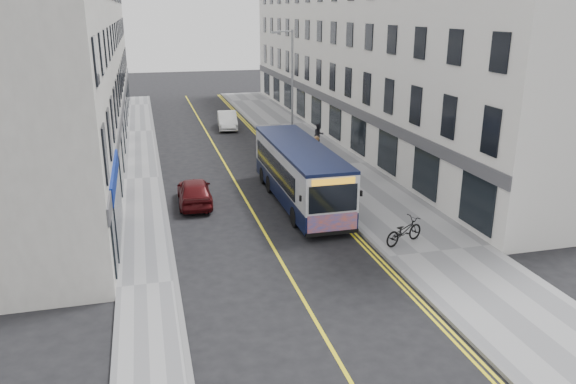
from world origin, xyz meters
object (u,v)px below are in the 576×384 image
streetlamp (291,91)px  bicycle (404,231)px  pedestrian_far (319,135)px  car_white (227,120)px  car_maroon (195,191)px  city_bus (299,172)px  pedestrian_near (317,151)px

streetlamp → bicycle: (0.98, -14.17, -3.74)m
pedestrian_far → car_white: size_ratio=0.39×
car_white → car_maroon: (-4.33, -17.94, -0.00)m
bicycle → car_maroon: car_maroon is taller
streetlamp → pedestrian_far: size_ratio=4.96×
bicycle → pedestrian_far: (1.73, 16.94, 0.28)m
bicycle → pedestrian_far: bearing=-28.7°
city_bus → pedestrian_near: bearing=65.3°
city_bus → bicycle: bearing=-66.8°
city_bus → car_white: size_ratio=2.44×
pedestrian_near → car_white: 13.46m
pedestrian_near → pedestrian_far: pedestrian_near is taller
streetlamp → car_white: bearing=102.2°
pedestrian_near → car_white: pedestrian_near is taller
streetlamp → car_white: 11.84m
city_bus → pedestrian_near: city_bus is taller
streetlamp → pedestrian_near: size_ratio=4.38×
pedestrian_near → streetlamp: bearing=129.0°
bicycle → car_maroon: (-7.68, 7.23, 0.03)m
city_bus → car_maroon: city_bus is taller
city_bus → bicycle: city_bus is taller
pedestrian_far → car_maroon: 13.52m
streetlamp → bicycle: bearing=-86.1°
city_bus → car_white: city_bus is taller
city_bus → car_white: 19.04m
pedestrian_near → pedestrian_far: (1.62, 4.77, -0.11)m
city_bus → pedestrian_far: size_ratio=6.25×
city_bus → pedestrian_far: bearing=67.9°
car_maroon → bicycle: bearing=138.6°
pedestrian_near → car_white: size_ratio=0.44×
pedestrian_far → car_maroon: pedestrian_far is taller
bicycle → car_maroon: 10.55m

